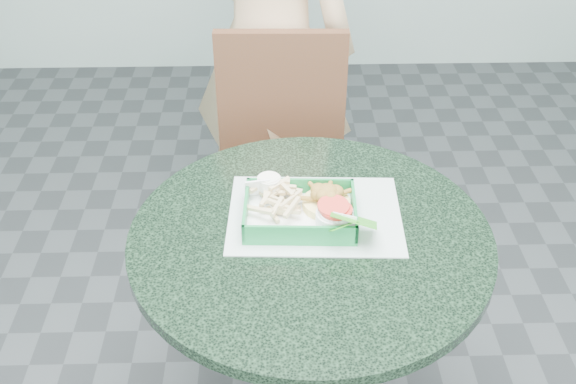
{
  "coord_description": "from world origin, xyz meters",
  "views": [
    {
      "loc": [
        -0.08,
        -1.18,
        1.75
      ],
      "look_at": [
        -0.05,
        0.1,
        0.81
      ],
      "focal_mm": 42.0,
      "sensor_mm": 36.0,
      "label": 1
    }
  ],
  "objects_px": {
    "cafe_table": "(309,292)",
    "sauce_ramekin": "(268,190)",
    "crab_sandwich": "(326,202)",
    "dining_chair": "(282,158)",
    "diner_person": "(269,28)",
    "food_basket": "(300,222)"
  },
  "relations": [
    {
      "from": "cafe_table",
      "to": "sauce_ramekin",
      "type": "distance_m",
      "value": 0.27
    },
    {
      "from": "crab_sandwich",
      "to": "dining_chair",
      "type": "bearing_deg",
      "value": 98.7
    },
    {
      "from": "cafe_table",
      "to": "diner_person",
      "type": "height_order",
      "value": "diner_person"
    },
    {
      "from": "dining_chair",
      "to": "food_basket",
      "type": "distance_m",
      "value": 0.67
    },
    {
      "from": "dining_chair",
      "to": "food_basket",
      "type": "height_order",
      "value": "dining_chair"
    },
    {
      "from": "sauce_ramekin",
      "to": "cafe_table",
      "type": "bearing_deg",
      "value": -52.61
    },
    {
      "from": "cafe_table",
      "to": "sauce_ramekin",
      "type": "bearing_deg",
      "value": 127.39
    },
    {
      "from": "diner_person",
      "to": "sauce_ramekin",
      "type": "bearing_deg",
      "value": 106.74
    },
    {
      "from": "dining_chair",
      "to": "sauce_ramekin",
      "type": "bearing_deg",
      "value": -93.31
    },
    {
      "from": "food_basket",
      "to": "diner_person",
      "type": "bearing_deg",
      "value": 94.26
    },
    {
      "from": "cafe_table",
      "to": "dining_chair",
      "type": "height_order",
      "value": "dining_chair"
    },
    {
      "from": "crab_sandwich",
      "to": "diner_person",
      "type": "bearing_deg",
      "value": 98.43
    },
    {
      "from": "diner_person",
      "to": "crab_sandwich",
      "type": "bearing_deg",
      "value": 115.7
    },
    {
      "from": "diner_person",
      "to": "cafe_table",
      "type": "bearing_deg",
      "value": 112.71
    },
    {
      "from": "crab_sandwich",
      "to": "sauce_ramekin",
      "type": "relative_size",
      "value": 1.98
    },
    {
      "from": "diner_person",
      "to": "sauce_ramekin",
      "type": "relative_size",
      "value": 30.91
    },
    {
      "from": "dining_chair",
      "to": "sauce_ramekin",
      "type": "height_order",
      "value": "dining_chair"
    },
    {
      "from": "food_basket",
      "to": "sauce_ramekin",
      "type": "bearing_deg",
      "value": 131.42
    },
    {
      "from": "dining_chair",
      "to": "crab_sandwich",
      "type": "relative_size",
      "value": 8.31
    },
    {
      "from": "dining_chair",
      "to": "diner_person",
      "type": "distance_m",
      "value": 0.43
    },
    {
      "from": "cafe_table",
      "to": "diner_person",
      "type": "distance_m",
      "value": 0.99
    },
    {
      "from": "cafe_table",
      "to": "dining_chair",
      "type": "distance_m",
      "value": 0.68
    }
  ]
}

